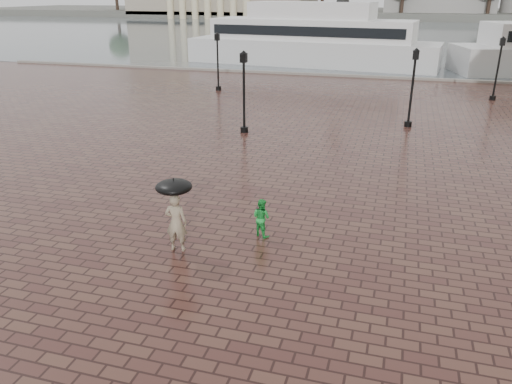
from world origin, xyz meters
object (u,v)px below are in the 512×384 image
street_lamps (342,75)px  adult_pedestrian (176,223)px  child_pedestrian (261,217)px  ferry_near (311,39)px

street_lamps → adult_pedestrian: bearing=-96.0°
adult_pedestrian → child_pedestrian: adult_pedestrian is taller
street_lamps → ferry_near: size_ratio=0.77×
ferry_near → child_pedestrian: bearing=-75.2°
street_lamps → adult_pedestrian: (-2.26, -21.50, -1.39)m
street_lamps → adult_pedestrian: 21.66m
child_pedestrian → ferry_near: size_ratio=0.05×
street_lamps → ferry_near: ferry_near is taller
street_lamps → child_pedestrian: 19.89m
adult_pedestrian → child_pedestrian: 2.81m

